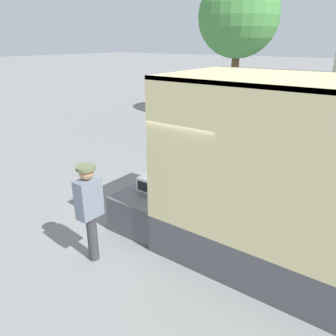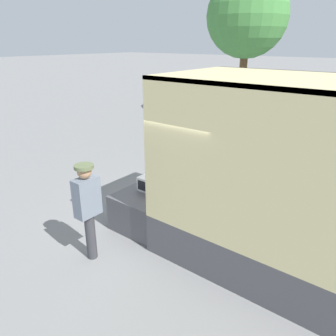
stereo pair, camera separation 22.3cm
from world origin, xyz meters
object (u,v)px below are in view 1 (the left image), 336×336
object	(u,v)px
portable_generator	(177,171)
street_tree	(239,17)
worker_person	(89,204)
microwave	(151,184)

from	to	relation	value
portable_generator	street_tree	size ratio (longest dim) A/B	0.09
worker_person	street_tree	world-z (taller)	street_tree
worker_person	street_tree	size ratio (longest dim) A/B	0.27
microwave	portable_generator	world-z (taller)	portable_generator
worker_person	street_tree	xyz separation A→B (m)	(-3.09, 11.87, 3.58)
microwave	portable_generator	size ratio (longest dim) A/B	0.83
microwave	worker_person	world-z (taller)	worker_person
worker_person	street_tree	distance (m)	12.78
microwave	street_tree	size ratio (longest dim) A/B	0.07
worker_person	portable_generator	bearing A→B (deg)	86.78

